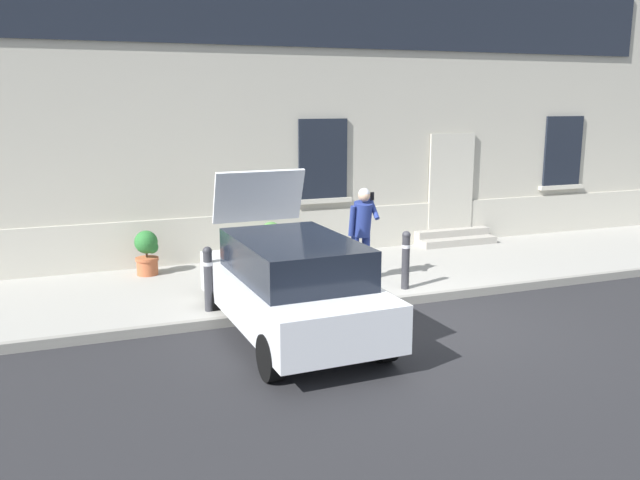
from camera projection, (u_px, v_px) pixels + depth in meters
ground_plane at (417, 323)px, 10.41m from camera, size 80.00×80.00×0.00m
sidewalk at (347, 276)px, 12.95m from camera, size 24.00×3.60×0.15m
curb_edge at (390, 302)px, 11.25m from camera, size 24.00×0.12×0.15m
building_facade at (303, 86)px, 14.47m from camera, size 24.00×1.52×7.50m
entrance_stoop at (454, 238)px, 15.50m from camera, size 1.89×0.64×0.32m
hatchback_car_white at (291, 284)px, 9.68m from camera, size 1.91×4.12×2.34m
bollard_near_person at (406, 258)px, 11.67m from camera, size 0.15×0.15×1.04m
bollard_far_left at (208, 276)px, 10.44m from camera, size 0.15×0.15×1.04m
person_on_phone at (362, 228)px, 12.08m from camera, size 0.51×0.50×1.74m
planter_terracotta at (147, 251)px, 12.64m from camera, size 0.44×0.44×0.86m
planter_cream at (272, 241)px, 13.55m from camera, size 0.44×0.44×0.86m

